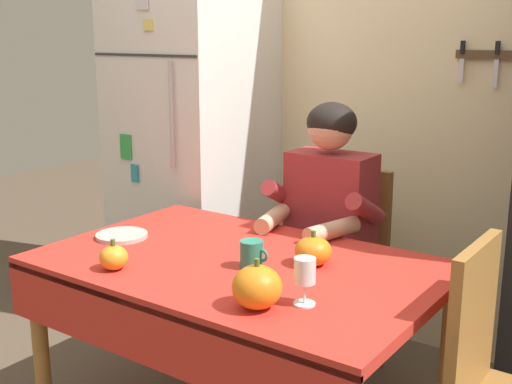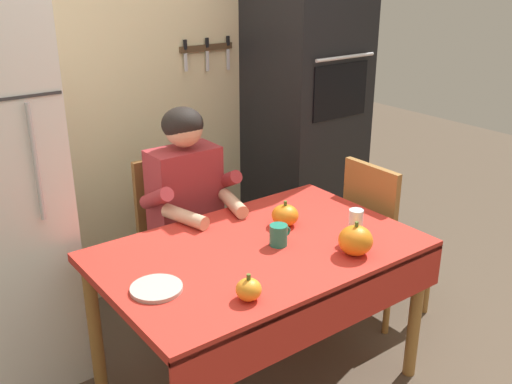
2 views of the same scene
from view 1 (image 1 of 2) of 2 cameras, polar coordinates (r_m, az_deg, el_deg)
name	(u,v)px [view 1 (image 1 of 2)]	position (r m, az deg, el deg)	size (l,w,h in m)	color
back_wall_assembly	(402,80)	(3.26, 12.65, 9.47)	(3.70, 0.13, 2.60)	beige
refrigerator	(193,153)	(3.51, -5.52, 3.42)	(0.68, 0.71, 1.80)	white
dining_table	(236,285)	(2.33, -1.80, -8.07)	(1.40, 0.90, 0.74)	#9E6B33
chair_behind_person	(342,261)	(3.01, 7.48, -6.03)	(0.40, 0.40, 0.93)	brown
seated_person	(322,223)	(2.78, 5.80, -2.74)	(0.47, 0.55, 1.25)	#38384C
coffee_mug	(252,254)	(2.23, -0.35, -5.46)	(0.11, 0.08, 0.10)	#237F66
wine_glass	(305,273)	(1.93, 4.28, -7.09)	(0.07, 0.07, 0.15)	white
pumpkin_large	(114,257)	(2.27, -12.31, -5.60)	(0.10, 0.10, 0.11)	orange
pumpkin_medium	(313,251)	(2.27, 5.01, -5.14)	(0.13, 0.13, 0.12)	orange
pumpkin_small	(257,287)	(1.91, 0.09, -8.29)	(0.15, 0.15, 0.15)	orange
serving_tray	(122,236)	(2.62, -11.63, -3.74)	(0.20, 0.20, 0.02)	#B7B2A8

